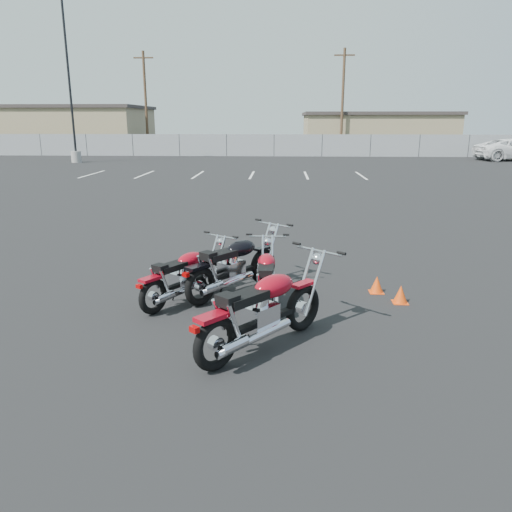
{
  "coord_description": "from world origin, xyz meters",
  "views": [
    {
      "loc": [
        0.62,
        -7.72,
        2.92
      ],
      "look_at": [
        0.2,
        0.6,
        0.65
      ],
      "focal_mm": 35.0,
      "sensor_mm": 36.0,
      "label": 1
    }
  ],
  "objects_px": {
    "motorcycle_front_red": "(184,276)",
    "motorcycle_third_red": "(267,278)",
    "motorcycle_second_black": "(234,265)",
    "motorcycle_rear_red": "(263,311)"
  },
  "relations": [
    {
      "from": "motorcycle_second_black",
      "to": "motorcycle_third_red",
      "type": "xyz_separation_m",
      "value": [
        0.58,
        -0.49,
        -0.06
      ]
    },
    {
      "from": "motorcycle_front_red",
      "to": "motorcycle_third_red",
      "type": "distance_m",
      "value": 1.36
    },
    {
      "from": "motorcycle_second_black",
      "to": "motorcycle_third_red",
      "type": "distance_m",
      "value": 0.77
    },
    {
      "from": "motorcycle_second_black",
      "to": "motorcycle_rear_red",
      "type": "height_order",
      "value": "motorcycle_rear_red"
    },
    {
      "from": "motorcycle_front_red",
      "to": "motorcycle_second_black",
      "type": "xyz_separation_m",
      "value": [
        0.78,
        0.44,
        0.06
      ]
    },
    {
      "from": "motorcycle_second_black",
      "to": "motorcycle_rear_red",
      "type": "distance_m",
      "value": 2.23
    },
    {
      "from": "motorcycle_second_black",
      "to": "motorcycle_rear_red",
      "type": "relative_size",
      "value": 0.97
    },
    {
      "from": "motorcycle_third_red",
      "to": "motorcycle_second_black",
      "type": "bearing_deg",
      "value": 139.82
    },
    {
      "from": "motorcycle_third_red",
      "to": "motorcycle_rear_red",
      "type": "xyz_separation_m",
      "value": [
        0.0,
        -1.66,
        0.09
      ]
    },
    {
      "from": "motorcycle_front_red",
      "to": "motorcycle_third_red",
      "type": "height_order",
      "value": "motorcycle_front_red"
    }
  ]
}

